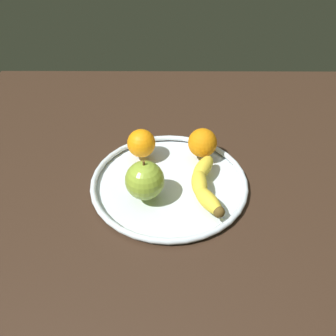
{
  "coord_description": "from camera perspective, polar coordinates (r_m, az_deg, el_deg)",
  "views": [
    {
      "loc": [
        55.67,
        0.24,
        51.23
      ],
      "look_at": [
        0.0,
        0.0,
        4.8
      ],
      "focal_mm": 38.15,
      "sensor_mm": 36.0,
      "label": 1
    }
  ],
  "objects": [
    {
      "name": "ground_plane",
      "position": [
        0.77,
        0.0,
        -3.89
      ],
      "size": [
        112.16,
        112.16,
        4.0
      ],
      "primitive_type": "cube",
      "color": "#342317"
    },
    {
      "name": "fruit_bowl",
      "position": [
        0.75,
        0.0,
        -2.28
      ],
      "size": [
        32.87,
        32.87,
        1.8
      ],
      "color": "silver",
      "rests_on": "ground_plane"
    },
    {
      "name": "banana",
      "position": [
        0.71,
        5.59,
        -2.59
      ],
      "size": [
        18.3,
        6.78,
        3.16
      ],
      "rotation": [
        0.0,
        0.0,
        0.02
      ],
      "color": "yellow",
      "rests_on": "fruit_bowl"
    },
    {
      "name": "apple",
      "position": [
        0.69,
        -3.94,
        -1.96
      ],
      "size": [
        7.67,
        7.67,
        8.47
      ],
      "color": "#8CAA32",
      "rests_on": "fruit_bowl"
    },
    {
      "name": "orange_front_right",
      "position": [
        0.79,
        -4.46,
        3.97
      ],
      "size": [
        6.29,
        6.29,
        6.29
      ],
      "primitive_type": "sphere",
      "color": "orange",
      "rests_on": "fruit_bowl"
    },
    {
      "name": "orange_back_left",
      "position": [
        0.79,
        5.35,
        4.04
      ],
      "size": [
        6.46,
        6.46,
        6.46
      ],
      "primitive_type": "sphere",
      "color": "orange",
      "rests_on": "fruit_bowl"
    }
  ]
}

